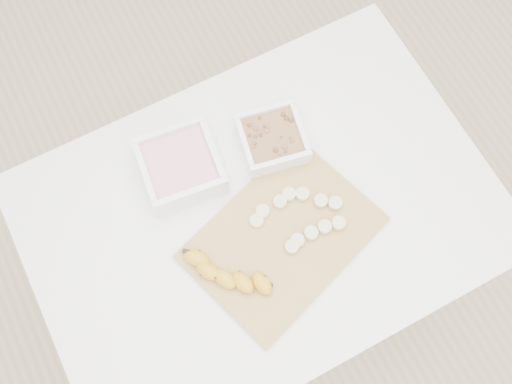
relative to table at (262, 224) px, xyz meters
name	(u,v)px	position (x,y,z in m)	size (l,w,h in m)	color
ground	(260,276)	(0.00, 0.00, -0.65)	(3.50, 3.50, 0.00)	#C6AD89
table	(262,224)	(0.00, 0.00, 0.00)	(1.00, 0.70, 0.75)	white
bowl_yogurt	(181,166)	(-0.11, 0.16, 0.13)	(0.18, 0.18, 0.08)	white
bowl_granola	(272,140)	(0.09, 0.13, 0.13)	(0.16, 0.16, 0.06)	white
cutting_board	(283,238)	(0.01, -0.07, 0.10)	(0.38, 0.27, 0.01)	tan
banana	(230,274)	(-0.12, -0.09, 0.13)	(0.05, 0.19, 0.03)	gold
banana_slices	(301,216)	(0.06, -0.05, 0.12)	(0.20, 0.14, 0.02)	beige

